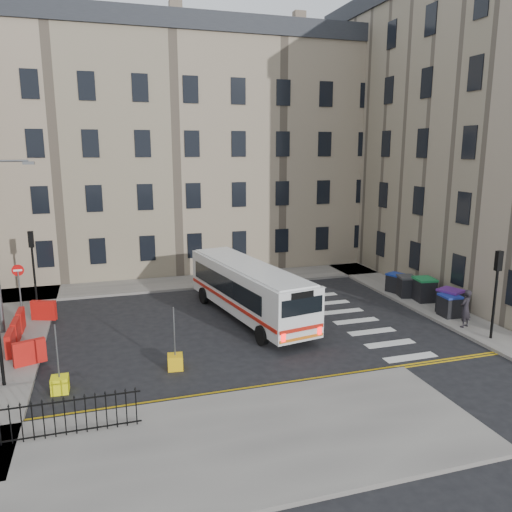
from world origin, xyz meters
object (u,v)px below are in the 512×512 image
bus (249,288)px  wheelie_bin_d (406,286)px  wheelie_bin_a (449,305)px  wheelie_bin_b (450,301)px  wheelie_bin_e (396,283)px  bollard_yellow (60,385)px  bollard_chevron (175,362)px  wheelie_bin_c (424,289)px  pedestrian (466,309)px

bus → wheelie_bin_d: 9.91m
wheelie_bin_a → wheelie_bin_b: wheelie_bin_b is taller
wheelie_bin_e → bollard_yellow: wheelie_bin_e is taller
wheelie_bin_b → bollard_chevron: wheelie_bin_b is taller
bollard_chevron → wheelie_bin_c: bearing=17.1°
bus → wheelie_bin_a: bus is taller
pedestrian → bus: bearing=-48.2°
wheelie_bin_a → pedestrian: bearing=-98.6°
pedestrian → bollard_chevron: size_ratio=3.13×
wheelie_bin_c → pedestrian: size_ratio=0.71×
wheelie_bin_c → bollard_yellow: bearing=-156.7°
wheelie_bin_a → wheelie_bin_b: (0.40, 0.47, 0.07)m
bus → wheelie_bin_a: (9.91, -3.25, -0.88)m
wheelie_bin_b → bollard_yellow: bearing=167.6°
bollard_chevron → bollard_yellow: bearing=-170.4°
wheelie_bin_b → bollard_yellow: (-19.17, -3.06, -0.49)m
bus → pedestrian: (9.57, -4.83, -0.52)m
wheelie_bin_e → bollard_chevron: (-14.36, -6.63, -0.42)m
wheelie_bin_d → pedestrian: pedestrian is taller
wheelie_bin_e → bollard_yellow: bearing=178.8°
wheelie_bin_c → wheelie_bin_d: wheelie_bin_c is taller
wheelie_bin_b → bollard_yellow: 19.42m
wheelie_bin_d → wheelie_bin_e: wheelie_bin_d is taller
wheelie_bin_a → wheelie_bin_c: wheelie_bin_c is taller
wheelie_bin_a → pedestrian: 1.66m
wheelie_bin_d → bollard_yellow: 19.78m
wheelie_bin_b → wheelie_bin_c: bearing=68.7°
wheelie_bin_a → wheelie_bin_c: size_ratio=0.85×
wheelie_bin_a → bollard_yellow: bearing=-168.5°
bus → bollard_yellow: bus is taller
bollard_yellow → bollard_chevron: same height
pedestrian → bollard_yellow: pedestrian is taller
wheelie_bin_a → wheelie_bin_b: 0.62m
wheelie_bin_c → wheelie_bin_d: (-0.44, 1.07, -0.06)m
wheelie_bin_e → pedestrian: (-0.22, -6.36, 0.37)m
wheelie_bin_c → bollard_yellow: 19.89m
wheelie_bin_e → pedestrian: bearing=-114.7°
bollard_yellow → bollard_chevron: 4.35m
bollard_yellow → wheelie_bin_c: bearing=15.5°
wheelie_bin_c → pedestrian: (-0.73, -4.30, 0.27)m
bus → wheelie_bin_b: size_ratio=7.26×
wheelie_bin_b → pedestrian: 2.21m
pedestrian → wheelie_bin_e: bearing=-113.4°
wheelie_bin_c → wheelie_bin_e: (-0.51, 2.06, -0.11)m
wheelie_bin_d → wheelie_bin_c: bearing=-53.8°
wheelie_bin_c → wheelie_bin_e: wheelie_bin_c is taller
wheelie_bin_b → wheelie_bin_c: (-0.01, 2.24, 0.03)m
wheelie_bin_b → wheelie_bin_d: bearing=76.3°
bollard_chevron → wheelie_bin_b: bearing=8.9°
wheelie_bin_d → pedestrian: size_ratio=0.69×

